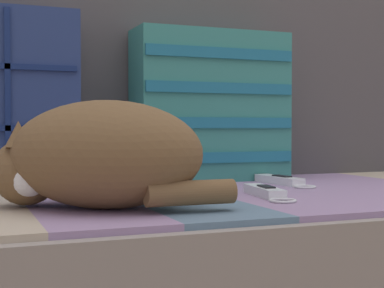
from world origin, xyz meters
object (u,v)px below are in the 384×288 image
Objects in this scene: game_remote_near at (281,180)px; throw_pillow_striped at (211,106)px; sleeping_cat at (96,157)px; game_remote_far at (266,192)px.

throw_pillow_striped is at bearing 125.60° from game_remote_near.
throw_pillow_striped is at bearing 46.96° from sleeping_cat.
throw_pillow_striped is 1.88× the size of game_remote_near.
sleeping_cat is at bearing -172.15° from game_remote_far.
sleeping_cat is (-0.38, -0.40, -0.10)m from throw_pillow_striped.
game_remote_near is at bearing 27.07° from sleeping_cat.
sleeping_cat is 0.55m from game_remote_near.
sleeping_cat is at bearing -152.93° from game_remote_near.
game_remote_far is at bearing -96.47° from throw_pillow_striped.
game_remote_near is at bearing -54.40° from throw_pillow_striped.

